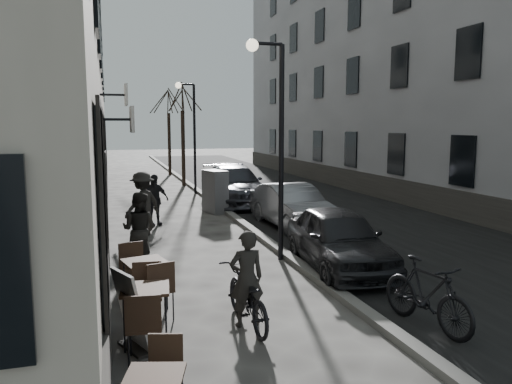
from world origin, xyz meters
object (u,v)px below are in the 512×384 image
car_far (234,185)px  pedestrian_near (139,230)px  moped (427,294)px  pedestrian_far (154,200)px  streetlamp_far (191,125)px  tree_near (182,96)px  car_near (339,239)px  bistro_set_b (146,309)px  pedestrian_mid (143,204)px  tree_far (168,101)px  sign_board (132,317)px  streetlamp_near (274,126)px  utility_cabinet (215,191)px  bistro_set_c (145,279)px  bicycle (247,297)px  car_mid (292,206)px

car_far → pedestrian_near: bearing=-114.5°
moped → pedestrian_far: bearing=99.1°
streetlamp_far → tree_near: bearing=88.6°
car_near → moped: car_near is taller
streetlamp_far → bistro_set_b: bearing=-101.7°
bistro_set_b → pedestrian_near: (0.17, 4.10, 0.34)m
pedestrian_near → tree_near: bearing=-72.9°
pedestrian_near → pedestrian_mid: 3.25m
tree_far → car_near: 22.44m
sign_board → car_far: size_ratio=0.23×
bistro_set_b → pedestrian_mid: 7.36m
pedestrian_near → bistro_set_b: bearing=116.9°
streetlamp_near → car_far: (1.17, 8.61, -2.40)m
sign_board → moped: size_ratio=0.64×
bistro_set_b → sign_board: 0.27m
streetlamp_far → car_near: (1.17, -13.06, -2.48)m
tree_far → pedestrian_mid: bearing=-99.3°
car_far → moped: 13.09m
bistro_set_b → pedestrian_near: pedestrian_near is taller
tree_near → moped: bearing=-87.1°
utility_cabinet → pedestrian_near: bearing=-132.0°
tree_near → car_near: bearing=-86.1°
streetlamp_far → bistro_set_c: streetlamp_far is taller
bistro_set_b → car_far: car_far is taller
pedestrian_far → car_near: pedestrian_far is taller
pedestrian_near → car_near: size_ratio=0.43×
car_near → pedestrian_far: bearing=125.7°
car_near → moped: (-0.13, -3.42, -0.13)m
streetlamp_far → bistro_set_c: size_ratio=2.90×
streetlamp_near → streetlamp_far: same height
streetlamp_far → bicycle: 15.88m
sign_board → tree_far: bearing=58.8°
bistro_set_c → moped: moped is taller
sign_board → car_mid: (5.23, 7.40, 0.19)m
streetlamp_near → bicycle: 4.76m
tree_near → sign_board: tree_near is taller
bistro_set_c → pedestrian_near: size_ratio=1.02×
streetlamp_far → car_far: streetlamp_far is taller
car_far → bistro_set_c: bearing=-108.9°
pedestrian_near → utility_cabinet: bearing=-86.5°
tree_near → car_near: size_ratio=1.43×
tree_far → pedestrian_near: (-3.16, -20.65, -3.81)m
streetlamp_near → bicycle: size_ratio=2.81×
tree_near → pedestrian_near: bearing=-102.2°
streetlamp_far → pedestrian_mid: bearing=-108.3°
moped → car_near: bearing=77.3°
moped → tree_far: bearing=81.6°
tree_far → sign_board: 25.52m
streetlamp_near → streetlamp_far: 12.00m
sign_board → car_far: bearing=46.7°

